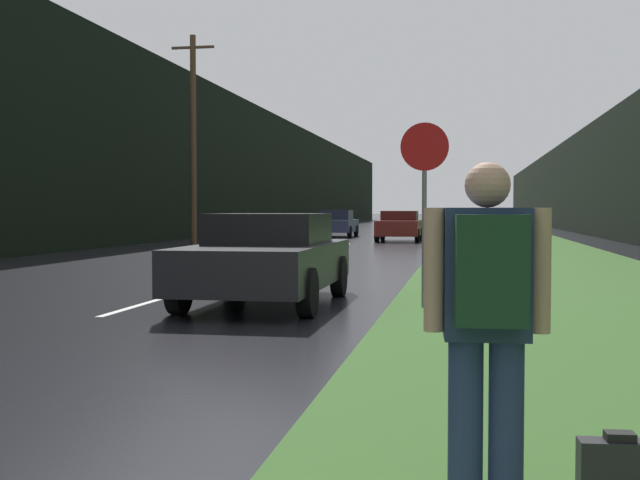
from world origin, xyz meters
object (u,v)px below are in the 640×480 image
Objects in this scene: car_passing_near at (267,258)px; car_oncoming at (337,224)px; car_passing_far at (399,226)px; stop_sign at (424,193)px; hitchhiker_with_backpack at (487,316)px.

car_passing_near is 1.07× the size of car_oncoming.
car_passing_near is at bearing -82.98° from car_oncoming.
car_oncoming reaches higher than car_passing_far.
stop_sign is 25.66m from car_passing_far.
car_oncoming is at bearing 96.25° from hitchhiker_with_backpack.
stop_sign is 2.62m from car_passing_near.
stop_sign is 0.66× the size of car_oncoming.
stop_sign reaches higher than car_oncoming.
hitchhiker_with_backpack is at bearing 95.29° from car_passing_far.
car_passing_near is 30.94m from car_oncoming.
car_passing_far is at bearing -90.00° from car_passing_near.
hitchhiker_with_backpack is 0.41× the size of car_passing_far.
car_oncoming is (-3.78, 30.71, -0.00)m from car_passing_near.
car_passing_near is at bearing 90.00° from car_passing_far.
car_oncoming is at bearing -54.67° from car_passing_far.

